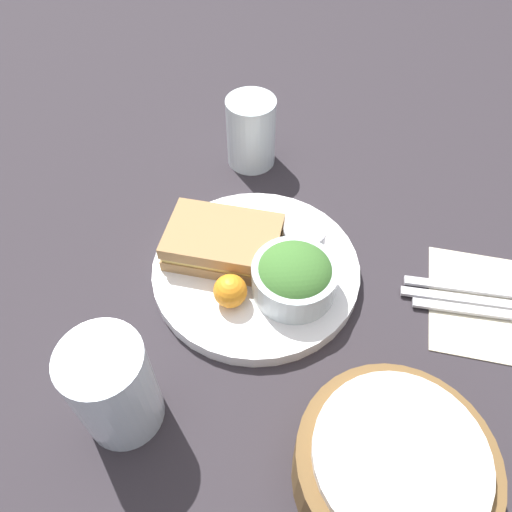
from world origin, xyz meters
TOP-DOWN VIEW (x-y plane):
  - ground_plane at (0.00, 0.00)m, footprint 4.00×4.00m
  - plate at (0.00, 0.00)m, footprint 0.27×0.27m
  - sandwich at (0.05, -0.01)m, footprint 0.15×0.10m
  - salad_bowl at (-0.05, 0.03)m, footprint 0.11×0.11m
  - dressing_cup at (-0.06, -0.04)m, footprint 0.06×0.06m
  - orange_wedge at (0.02, 0.06)m, footprint 0.04×0.04m
  - drink_glass at (0.10, 0.22)m, footprint 0.08×0.08m
  - bread_basket at (-0.18, 0.23)m, footprint 0.19×0.19m
  - napkin at (-0.29, -0.02)m, footprint 0.13×0.16m
  - fork at (-0.29, -0.03)m, footprint 0.19×0.02m
  - knife at (-0.29, -0.02)m, footprint 0.20×0.02m
  - spoon at (-0.29, 0.00)m, footprint 0.17×0.02m
  - water_glass at (0.06, -0.23)m, footprint 0.08×0.08m

SIDE VIEW (x-z plane):
  - ground_plane at x=0.00m, z-range 0.00..0.00m
  - napkin at x=-0.29m, z-range 0.00..0.00m
  - fork at x=-0.29m, z-range 0.00..0.01m
  - knife at x=-0.29m, z-range 0.00..0.01m
  - spoon at x=-0.29m, z-range 0.00..0.01m
  - plate at x=0.00m, z-range 0.00..0.02m
  - bread_basket at x=-0.18m, z-range 0.00..0.08m
  - orange_wedge at x=0.02m, z-range 0.02..0.06m
  - sandwich at x=0.05m, z-range 0.02..0.06m
  - dressing_cup at x=-0.06m, z-range 0.02..0.06m
  - salad_bowl at x=-0.05m, z-range 0.02..0.08m
  - water_glass at x=0.06m, z-range 0.00..0.11m
  - drink_glass at x=0.10m, z-range 0.00..0.13m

